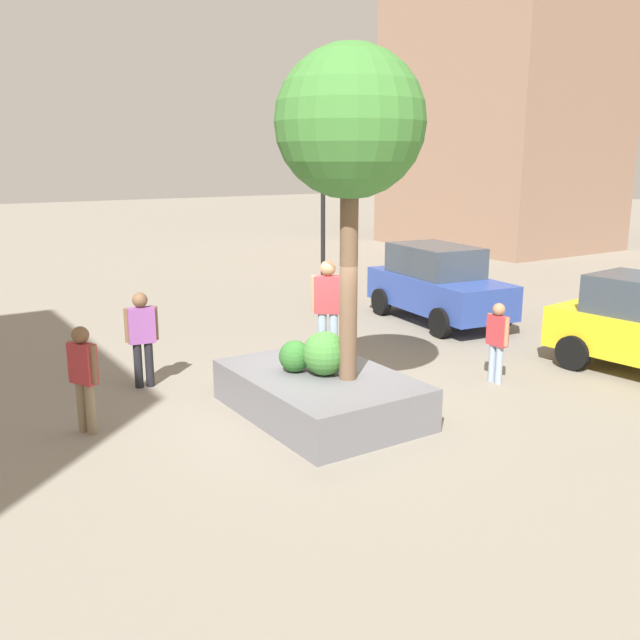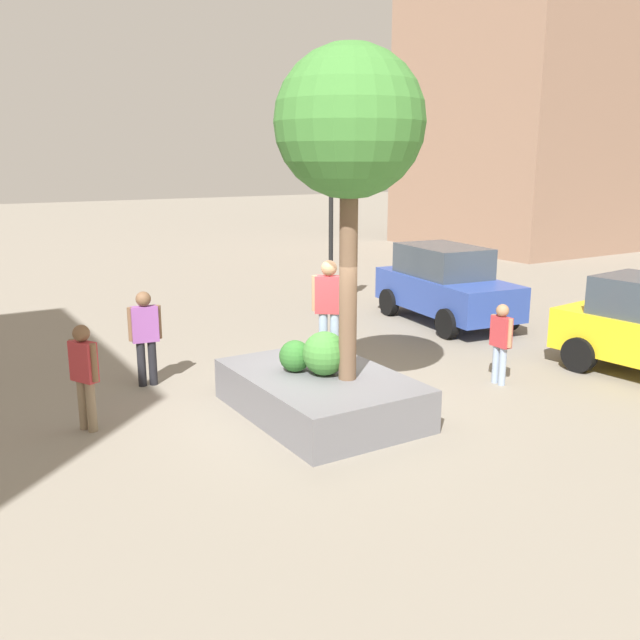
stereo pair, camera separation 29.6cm
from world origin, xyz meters
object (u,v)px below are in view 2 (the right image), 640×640
(pedestrian_crossing, at_px, (145,332))
(bystander_watching, at_px, (501,338))
(plaza_tree, at_px, (350,126))
(planter_ledge, at_px, (320,394))
(skateboard, at_px, (329,360))
(sedan_parked, at_px, (445,284))
(traffic_light_median, at_px, (331,196))
(skateboarder, at_px, (329,303))
(passerby_with_bag, at_px, (84,370))

(pedestrian_crossing, xyz_separation_m, bystander_watching, (3.34, 5.61, -0.14))
(plaza_tree, distance_m, bystander_watching, 5.03)
(planter_ledge, xyz_separation_m, skateboard, (-0.42, 0.43, 0.40))
(plaza_tree, height_order, sedan_parked, plaza_tree)
(planter_ledge, height_order, traffic_light_median, traffic_light_median)
(sedan_parked, bearing_deg, traffic_light_median, -143.24)
(sedan_parked, xyz_separation_m, pedestrian_crossing, (0.97, -8.07, 0.03))
(planter_ledge, distance_m, sedan_parked, 7.26)
(skateboard, xyz_separation_m, pedestrian_crossing, (-2.49, -2.40, 0.28))
(planter_ledge, xyz_separation_m, plaza_tree, (0.44, 0.24, 4.23))
(skateboarder, height_order, passerby_with_bag, skateboarder)
(sedan_parked, height_order, traffic_light_median, traffic_light_median)
(traffic_light_median, distance_m, bystander_watching, 7.20)
(skateboard, relative_size, sedan_parked, 0.17)
(traffic_light_median, bearing_deg, plaza_tree, -30.34)
(bystander_watching, bearing_deg, traffic_light_median, 175.09)
(planter_ledge, xyz_separation_m, sedan_parked, (-3.88, 6.10, 0.65))
(plaza_tree, xyz_separation_m, skateboarder, (-0.86, 0.19, -2.83))
(planter_ledge, distance_m, pedestrian_crossing, 3.58)
(bystander_watching, bearing_deg, skateboarder, -104.77)
(plaza_tree, xyz_separation_m, traffic_light_median, (-6.82, 3.99, -1.43))
(plaza_tree, bearing_deg, planter_ledge, -151.28)
(skateboard, relative_size, bystander_watching, 0.48)
(pedestrian_crossing, distance_m, bystander_watching, 6.53)
(sedan_parked, bearing_deg, planter_ledge, -57.54)
(sedan_parked, xyz_separation_m, passerby_with_bag, (2.60, -9.53, -0.02))
(plaza_tree, distance_m, traffic_light_median, 8.03)
(sedan_parked, relative_size, pedestrian_crossing, 2.47)
(pedestrian_crossing, bearing_deg, skateboard, 43.93)
(sedan_parked, relative_size, passerby_with_bag, 2.61)
(planter_ledge, bearing_deg, skateboarder, 134.21)
(planter_ledge, xyz_separation_m, passerby_with_bag, (-1.28, -3.43, 0.62))
(traffic_light_median, relative_size, bystander_watching, 3.03)
(skateboarder, height_order, traffic_light_median, traffic_light_median)
(skateboard, relative_size, skateboarder, 0.43)
(skateboard, height_order, passerby_with_bag, passerby_with_bag)
(planter_ledge, height_order, skateboarder, skateboarder)
(sedan_parked, relative_size, bystander_watching, 2.88)
(skateboarder, distance_m, pedestrian_crossing, 3.53)
(traffic_light_median, height_order, bystander_watching, traffic_light_median)
(passerby_with_bag, distance_m, bystander_watching, 7.28)
(skateboard, bearing_deg, skateboarder, -90.00)
(skateboarder, bearing_deg, passerby_with_bag, -102.52)
(skateboard, bearing_deg, bystander_watching, 75.23)
(plaza_tree, height_order, skateboard, plaza_tree)
(plaza_tree, relative_size, passerby_with_bag, 3.01)
(plaza_tree, xyz_separation_m, passerby_with_bag, (-1.72, -3.67, -3.61))
(plaza_tree, relative_size, skateboarder, 2.96)
(pedestrian_crossing, height_order, bystander_watching, pedestrian_crossing)
(skateboarder, bearing_deg, sedan_parked, 121.39)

